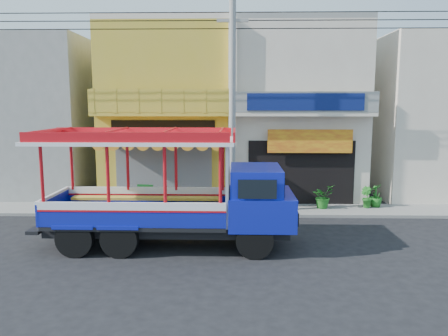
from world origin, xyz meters
name	(u,v)px	position (x,y,z in m)	size (l,w,h in m)	color
ground	(262,241)	(0.00, 0.00, 0.00)	(90.00, 90.00, 0.00)	black
sidewalk	(256,210)	(0.00, 4.00, 0.06)	(30.00, 2.00, 0.12)	slate
shophouse_left	(172,111)	(-4.00, 7.96, 4.11)	(6.00, 7.50, 8.24)	gold
shophouse_right	(293,111)	(2.00, 7.96, 4.11)	(6.00, 6.75, 8.24)	beige
party_pilaster	(232,115)	(-1.00, 4.85, 4.00)	(0.35, 0.30, 8.00)	beige
filler_building_left	(34,117)	(-11.00, 8.00, 3.80)	(6.00, 6.00, 7.60)	gray
filler_building_right	(435,118)	(9.00, 8.00, 3.80)	(6.00, 6.00, 7.60)	beige
utility_pole	(236,89)	(-0.85, 3.30, 5.03)	(28.00, 0.26, 9.00)	gray
songthaew_truck	(186,191)	(-2.42, -0.60, 1.78)	(7.91, 2.72, 3.68)	black
green_sign	(146,199)	(-4.61, 3.84, 0.56)	(0.68, 0.41, 1.04)	black
potted_plant_a	(323,196)	(2.82, 4.21, 0.62)	(0.90, 0.78, 1.00)	#1D651C
potted_plant_b	(366,197)	(4.67, 4.33, 0.56)	(0.49, 0.39, 0.89)	#1D651C
potted_plant_c	(376,195)	(5.12, 4.47, 0.61)	(0.55, 0.55, 0.98)	#1D651C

